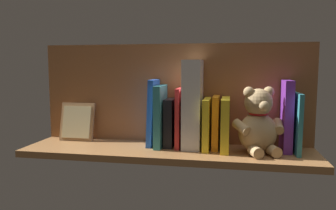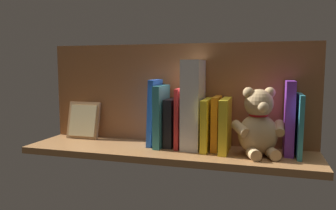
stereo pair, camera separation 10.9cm
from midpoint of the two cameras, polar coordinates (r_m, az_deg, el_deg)
ground_plane at (r=111.43cm, az=2.82°, el=-8.07°), size 96.54×25.04×2.20cm
shelf_back_panel at (r=118.22cm, az=4.05°, el=1.98°), size 96.54×1.50×35.23cm
book_0 at (r=109.62cm, az=24.42°, el=-3.23°), size 1.49×13.56×19.00cm
book_1 at (r=110.40cm, az=22.91°, el=-2.07°), size 2.73×10.64×22.89cm
teddy_bear at (r=106.07cm, az=18.24°, el=-3.42°), size 16.07×16.01×21.01cm
book_2 at (r=108.23cm, az=12.75°, el=-3.43°), size 2.61×14.93×17.09cm
book_3 at (r=110.20cm, az=11.18°, el=-3.11°), size 2.09×11.33×17.50cm
book_4 at (r=109.35cm, az=9.60°, el=-3.35°), size 2.11×13.81×16.75cm
dictionary_thick_white at (r=109.72cm, az=7.19°, el=0.05°), size 5.99×12.43×29.35cm
book_5 at (r=111.67cm, az=4.92°, el=-2.23°), size 1.44×11.55×20.00cm
book_6 at (r=113.14cm, az=3.48°, el=-3.07°), size 2.97×10.44×16.26cm
book_7 at (r=112.42cm, az=1.62°, el=-1.92°), size 2.36×12.90×20.90cm
book_8 at (r=114.14cm, az=0.36°, el=-1.32°), size 2.77×10.63×22.82cm
picture_frame_leaning at (r=128.49cm, az=-12.10°, el=-2.62°), size 12.82×4.72×14.00cm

